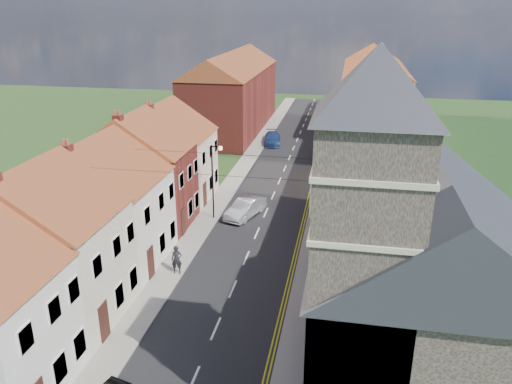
# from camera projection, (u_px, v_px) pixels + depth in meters

# --- Properties ---
(road) EXTENTS (7.00, 90.00, 0.02)m
(road) POSITION_uv_depth(u_px,v_px,m) (279.00, 181.00, 48.57)
(road) COLOR black
(road) RESTS_ON ground
(pavement_left) EXTENTS (1.80, 90.00, 0.12)m
(pavement_left) POSITION_uv_depth(u_px,v_px,m) (235.00, 178.00, 49.32)
(pavement_left) COLOR gray
(pavement_left) RESTS_ON ground
(pavement_right) EXTENTS (1.80, 90.00, 0.12)m
(pavement_right) POSITION_uv_depth(u_px,v_px,m) (325.00, 183.00, 47.80)
(pavement_right) COLOR gray
(pavement_right) RESTS_ON ground
(church) EXTENTS (11.25, 14.25, 15.20)m
(church) POSITION_uv_depth(u_px,v_px,m) (416.00, 273.00, 20.36)
(church) COLOR #3A2E29
(church) RESTS_ON ground
(cottage_r_tudor) EXTENTS (8.30, 5.20, 9.00)m
(cottage_r_tudor) POSITION_uv_depth(u_px,v_px,m) (394.00, 215.00, 29.49)
(cottage_r_tudor) COLOR white
(cottage_r_tudor) RESTS_ON ground
(cottage_r_white_near) EXTENTS (8.30, 6.00, 9.00)m
(cottage_r_white_near) POSITION_uv_depth(u_px,v_px,m) (389.00, 185.00, 34.45)
(cottage_r_white_near) COLOR #FCE5C7
(cottage_r_white_near) RESTS_ON ground
(cottage_r_cream_mid) EXTENTS (8.30, 5.20, 9.00)m
(cottage_r_cream_mid) POSITION_uv_depth(u_px,v_px,m) (385.00, 162.00, 39.41)
(cottage_r_cream_mid) COLOR maroon
(cottage_r_cream_mid) RESTS_ON ground
(cottage_r_pink) EXTENTS (8.30, 6.00, 9.00)m
(cottage_r_pink) POSITION_uv_depth(u_px,v_px,m) (382.00, 144.00, 44.37)
(cottage_r_pink) COLOR #FCE5C7
(cottage_r_pink) RESTS_ON ground
(cottage_r_white_far) EXTENTS (8.30, 5.20, 9.00)m
(cottage_r_white_far) POSITION_uv_depth(u_px,v_px,m) (379.00, 130.00, 49.34)
(cottage_r_white_far) COLOR white
(cottage_r_white_far) RESTS_ON ground
(cottage_r_cream_far) EXTENTS (8.30, 6.00, 9.00)m
(cottage_r_cream_far) POSITION_uv_depth(u_px,v_px,m) (377.00, 119.00, 54.30)
(cottage_r_cream_far) COLOR white
(cottage_r_cream_far) RESTS_ON ground
(cottage_l_cream) EXTENTS (8.30, 6.30, 9.10)m
(cottage_l_cream) POSITION_uv_depth(u_px,v_px,m) (39.00, 242.00, 26.10)
(cottage_l_cream) COLOR white
(cottage_l_cream) RESTS_ON ground
(cottage_l_white) EXTENTS (8.30, 6.90, 8.80)m
(cottage_l_white) POSITION_uv_depth(u_px,v_px,m) (98.00, 200.00, 32.04)
(cottage_l_white) COLOR white
(cottage_l_white) RESTS_ON ground
(cottage_l_brick_mid) EXTENTS (8.30, 5.70, 9.10)m
(cottage_l_brick_mid) POSITION_uv_depth(u_px,v_px,m) (136.00, 169.00, 37.59)
(cottage_l_brick_mid) COLOR maroon
(cottage_l_brick_mid) RESTS_ON ground
(cottage_l_pink) EXTENTS (8.30, 6.30, 8.80)m
(cottage_l_pink) POSITION_uv_depth(u_px,v_px,m) (163.00, 150.00, 42.98)
(cottage_l_pink) COLOR #FCE5C7
(cottage_l_pink) RESTS_ON ground
(block_right_far) EXTENTS (8.30, 24.20, 10.50)m
(block_right_far) POSITION_uv_depth(u_px,v_px,m) (373.00, 89.00, 68.08)
(block_right_far) COLOR white
(block_right_far) RESTS_ON ground
(block_left_far) EXTENTS (8.30, 24.20, 10.50)m
(block_left_far) POSITION_uv_depth(u_px,v_px,m) (232.00, 91.00, 66.69)
(block_left_far) COLOR maroon
(block_left_far) RESTS_ON ground
(lamppost) EXTENTS (0.88, 0.15, 6.00)m
(lamppost) POSITION_uv_depth(u_px,v_px,m) (214.00, 177.00, 38.79)
(lamppost) COLOR black
(lamppost) RESTS_ON pavement_left
(car_mid) EXTENTS (2.89, 4.72, 1.47)m
(car_mid) POSITION_uv_depth(u_px,v_px,m) (245.00, 208.00, 40.27)
(car_mid) COLOR #A4A7AB
(car_mid) RESTS_ON ground
(car_far) EXTENTS (2.58, 5.03, 1.40)m
(car_far) POSITION_uv_depth(u_px,v_px,m) (272.00, 139.00, 61.14)
(car_far) COLOR navy
(car_far) RESTS_ON ground
(pedestrian_left) EXTENTS (0.77, 0.59, 1.88)m
(pedestrian_left) POSITION_uv_depth(u_px,v_px,m) (177.00, 260.00, 31.46)
(pedestrian_left) COLOR black
(pedestrian_left) RESTS_ON pavement_left
(pedestrian_right) EXTENTS (1.09, 0.96, 1.89)m
(pedestrian_right) POSITION_uv_depth(u_px,v_px,m) (322.00, 253.00, 32.31)
(pedestrian_right) COLOR #282420
(pedestrian_right) RESTS_ON pavement_right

